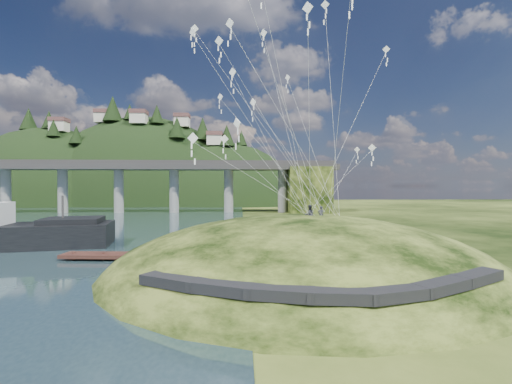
{
  "coord_description": "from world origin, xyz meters",
  "views": [
    {
      "loc": [
        2.47,
        -28.24,
        7.6
      ],
      "look_at": [
        4.0,
        6.0,
        7.0
      ],
      "focal_mm": 24.0,
      "sensor_mm": 36.0,
      "label": 1
    }
  ],
  "objects": [
    {
      "name": "footpath",
      "position": [
        7.46,
        -9.74,
        2.08
      ],
      "size": [
        22.29,
        5.84,
        0.83
      ],
      "color": "black",
      "rests_on": "ground"
    },
    {
      "name": "kite_swarm",
      "position": [
        4.89,
        3.07,
        18.8
      ],
      "size": [
        19.52,
        16.55,
        17.33
      ],
      "color": "white",
      "rests_on": "ground"
    },
    {
      "name": "wooden_dock",
      "position": [
        -8.53,
        7.25,
        0.46
      ],
      "size": [
        14.79,
        3.45,
        1.05
      ],
      "color": "black",
      "rests_on": "ground"
    },
    {
      "name": "far_ridge",
      "position": [
        -43.58,
        122.17,
        -7.44
      ],
      "size": [
        153.0,
        70.0,
        94.5
      ],
      "color": "black",
      "rests_on": "ground"
    },
    {
      "name": "bridge",
      "position": [
        -26.46,
        70.07,
        9.7
      ],
      "size": [
        160.0,
        11.0,
        15.0
      ],
      "color": "#2D2B2B",
      "rests_on": "ground"
    },
    {
      "name": "ground",
      "position": [
        0.0,
        0.0,
        0.0
      ],
      "size": [
        320.0,
        320.0,
        0.0
      ],
      "primitive_type": "plane",
      "color": "black",
      "rests_on": "ground"
    },
    {
      "name": "grass_hill",
      "position": [
        8.0,
        2.0,
        -1.5
      ],
      "size": [
        36.0,
        32.0,
        13.0
      ],
      "color": "black",
      "rests_on": "ground"
    },
    {
      "name": "kite_flyers",
      "position": [
        8.9,
        2.21,
        5.89
      ],
      "size": [
        1.91,
        0.95,
        1.89
      ],
      "color": "#262733",
      "rests_on": "ground"
    }
  ]
}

